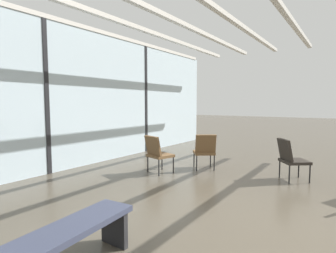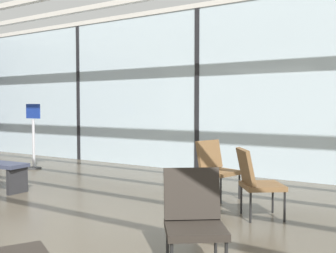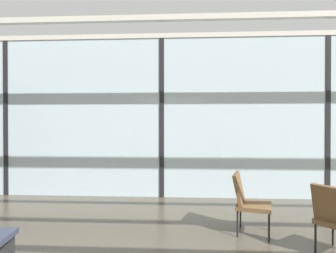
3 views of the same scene
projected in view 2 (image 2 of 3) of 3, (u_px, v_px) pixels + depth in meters
glass_curtain_wall at (198, 91)px, 8.55m from camera, size 14.00×0.08×3.45m
window_mullion_0 at (79, 93)px, 10.45m from camera, size 0.10×0.12×3.45m
window_mullion_1 at (198, 91)px, 8.55m from camera, size 0.10×0.12×3.45m
parked_airplane at (331, 79)px, 13.10m from camera, size 11.23×4.51×4.51m
lounge_chair_0 at (215, 165)px, 6.13m from camera, size 0.64×0.61×0.87m
lounge_chair_1 at (255, 179)px, 5.01m from camera, size 0.71×0.70×0.87m
lounge_chair_2 at (194, 215)px, 3.34m from camera, size 0.70×0.71×0.87m
info_sign at (34, 138)px, 8.91m from camera, size 0.44×0.32×1.44m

